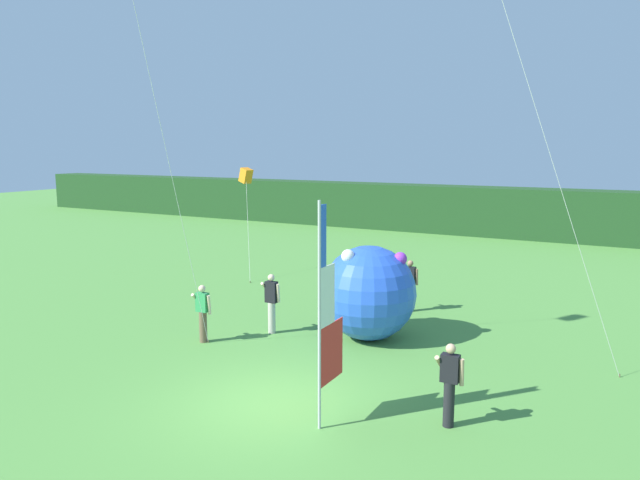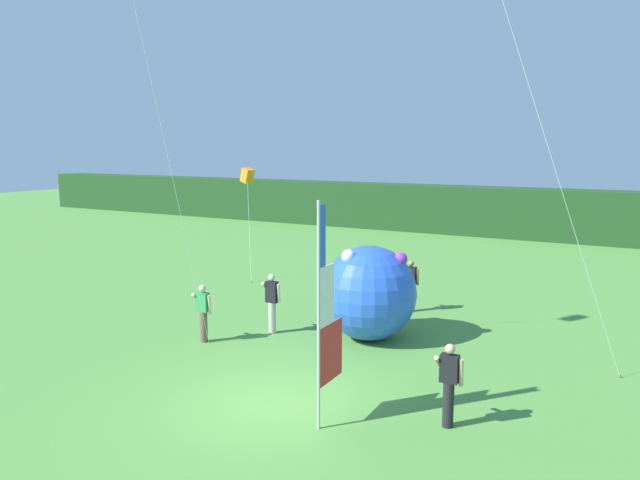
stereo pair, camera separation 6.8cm
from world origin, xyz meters
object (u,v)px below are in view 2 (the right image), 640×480
at_px(person_far_left, 272,302).
at_px(inflatable_balloon, 369,293).
at_px(banner_flag, 326,319).
at_px(person_near_banner, 203,312).
at_px(person_far_right, 411,284).
at_px(kite_orange_box_1, 247,176).
at_px(person_mid_field, 449,383).

bearing_deg(person_far_left, inflatable_balloon, 17.86).
relative_size(banner_flag, person_far_left, 2.53).
bearing_deg(person_near_banner, inflatable_balloon, 31.86).
bearing_deg(person_far_right, person_near_banner, -125.29).
distance_m(person_far_right, inflatable_balloon, 3.31).
distance_m(person_far_left, kite_orange_box_1, 10.27).
bearing_deg(person_far_left, kite_orange_box_1, 129.50).
height_order(person_mid_field, person_far_right, person_far_right).
xyz_separation_m(person_far_right, kite_orange_box_1, (-9.02, 3.36, 3.25)).
xyz_separation_m(person_near_banner, person_mid_field, (7.59, -1.70, 0.03)).
bearing_deg(person_near_banner, person_mid_field, -12.65).
height_order(banner_flag, person_far_right, banner_flag).
bearing_deg(inflatable_balloon, kite_orange_box_1, 143.41).
xyz_separation_m(person_mid_field, person_far_left, (-6.32, 3.31, 0.05)).
relative_size(person_mid_field, person_far_right, 0.98).
relative_size(person_near_banner, person_far_left, 0.93).
distance_m(banner_flag, inflatable_balloon, 5.44).
bearing_deg(person_mid_field, inflatable_balloon, 130.47).
xyz_separation_m(banner_flag, person_far_right, (-1.29, 8.49, -1.23)).
xyz_separation_m(banner_flag, inflatable_balloon, (-1.37, 5.21, -0.80)).
distance_m(banner_flag, person_near_banner, 6.16).
distance_m(person_near_banner, inflatable_balloon, 4.75).
bearing_deg(kite_orange_box_1, person_far_right, -20.42).
bearing_deg(banner_flag, inflatable_balloon, 104.71).
bearing_deg(inflatable_balloon, person_near_banner, -148.14).
height_order(person_mid_field, kite_orange_box_1, kite_orange_box_1).
relative_size(banner_flag, person_far_right, 2.58).
bearing_deg(person_far_right, person_far_left, -124.07).
relative_size(person_near_banner, inflatable_balloon, 0.61).
relative_size(person_mid_field, inflatable_balloon, 0.63).
height_order(banner_flag, person_far_left, banner_flag).
bearing_deg(person_mid_field, banner_flag, -155.48).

